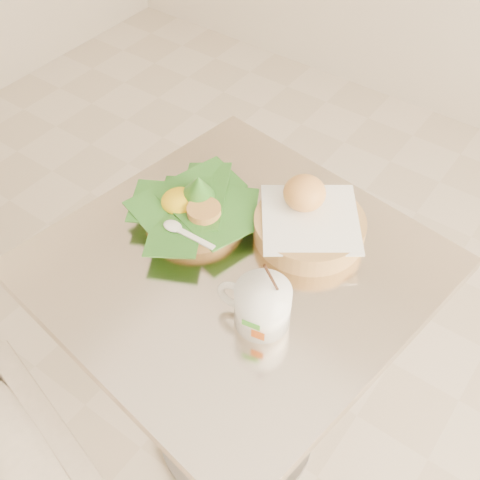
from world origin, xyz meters
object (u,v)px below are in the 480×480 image
Objects in this scene: rice_basket at (194,206)px; cafe_table at (236,326)px; coffee_mug at (261,305)px; bread_basket at (309,221)px.

cafe_table is at bearing -18.87° from rice_basket.
coffee_mug reaches higher than rice_basket.
cafe_table is 2.91× the size of bread_basket.
cafe_table is 0.31m from bread_basket.
rice_basket is 0.24m from bread_basket.
rice_basket reaches higher than bread_basket.
rice_basket is 1.50× the size of coffee_mug.
bread_basket is at bearing 25.47° from rice_basket.
rice_basket is 0.97× the size of bread_basket.
cafe_table is at bearing -115.59° from bread_basket.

